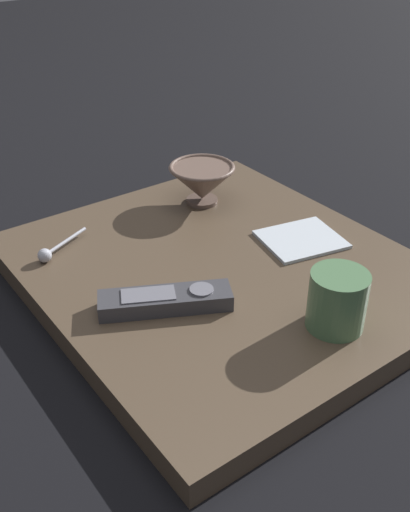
{
  "coord_description": "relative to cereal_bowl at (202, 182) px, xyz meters",
  "views": [
    {
      "loc": [
        -0.52,
        -0.66,
        0.58
      ],
      "look_at": [
        -0.03,
        0.01,
        0.06
      ],
      "focal_mm": 42.0,
      "sensor_mm": 36.0,
      "label": 1
    }
  ],
  "objects": [
    {
      "name": "cereal_bowl",
      "position": [
        0.0,
        0.0,
        0.0
      ],
      "size": [
        0.13,
        0.13,
        0.08
      ],
      "color": "brown",
      "rests_on": "table"
    },
    {
      "name": "table",
      "position": [
        -0.11,
        -0.2,
        -0.06
      ],
      "size": [
        0.58,
        0.65,
        0.04
      ],
      "color": "#4C3D2D",
      "rests_on": "ground"
    },
    {
      "name": "coffee_mug",
      "position": [
        -0.07,
        -0.43,
        -0.0
      ],
      "size": [
        0.1,
        0.09,
        0.09
      ],
      "color": "#4C724C",
      "rests_on": "table"
    },
    {
      "name": "tv_remote_near",
      "position": [
        -0.25,
        -0.25,
        -0.03
      ],
      "size": [
        0.2,
        0.14,
        0.03
      ],
      "color": "#38383D",
      "rests_on": "table"
    },
    {
      "name": "ground_plane",
      "position": [
        -0.11,
        -0.2,
        -0.08
      ],
      "size": [
        6.0,
        6.0,
        0.0
      ],
      "primitive_type": "plane",
      "color": "black"
    },
    {
      "name": "folded_napkin",
      "position": [
        0.05,
        -0.23,
        -0.04
      ],
      "size": [
        0.16,
        0.14,
        0.01
      ],
      "color": "#B2BCC6",
      "rests_on": "table"
    },
    {
      "name": "teaspoon",
      "position": [
        -0.33,
        -0.02,
        -0.03
      ],
      "size": [
        0.11,
        0.06,
        0.02
      ],
      "color": "#A3A5B2",
      "rests_on": "table"
    }
  ]
}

